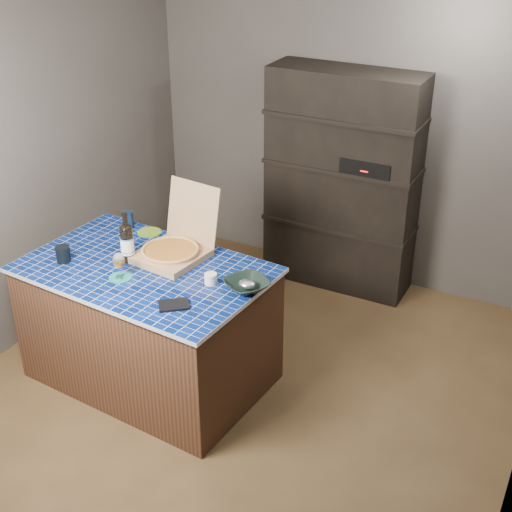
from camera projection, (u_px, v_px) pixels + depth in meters
The scene contains 14 objects.
room at pixel (252, 213), 4.34m from camera, with size 3.50×3.50×3.50m.
shelving_unit at pixel (342, 182), 5.70m from camera, with size 1.20×0.41×1.80m.
kitchen_island at pixel (149, 324), 4.75m from camera, with size 1.64×1.11×0.86m.
pizza_box at pixel (173, 249), 4.64m from camera, with size 0.47×0.54×0.45m.
mead_bottle at pixel (127, 242), 4.57m from camera, with size 0.09×0.09×0.34m.
teal_trivet at pixel (120, 277), 4.43m from camera, with size 0.14×0.14×0.01m, color #19847D.
wine_glass at pixel (119, 261), 4.38m from camera, with size 0.07×0.07×0.17m.
tumbler at pixel (63, 254), 4.60m from camera, with size 0.09×0.09×0.10m, color black.
dvd_case at pixel (174, 305), 4.14m from camera, with size 0.13×0.18×0.01m, color black.
bowl at pixel (247, 285), 4.29m from camera, with size 0.26×0.26×0.06m, color black.
foil_contents at pixel (247, 284), 4.29m from camera, with size 0.11×0.09×0.05m, color silver.
white_jar at pixel (211, 279), 4.36m from camera, with size 0.08×0.08×0.07m, color white.
navy_cup at pixel (128, 220), 5.04m from camera, with size 0.08×0.08×0.12m, color #0E1C33.
green_trivet at pixel (149, 232), 4.99m from camera, with size 0.17×0.17×0.01m, color olive.
Camera 1 is at (1.85, -3.49, 3.07)m, focal length 50.00 mm.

